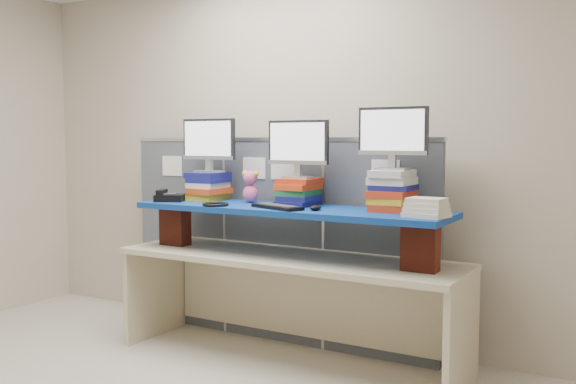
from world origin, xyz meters
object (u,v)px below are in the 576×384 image
Objects in this scene: keyboard at (277,207)px; monitor_right at (393,134)px; monitor_left at (209,142)px; monitor_center at (298,145)px; desk_phone at (169,197)px; desk at (288,277)px; blue_board at (288,210)px.

monitor_right is at bearing 41.06° from keyboard.
monitor_left is 1.00× the size of monitor_center.
desk is at bearing -21.87° from desk_phone.
monitor_left is at bearing -180.00° from monitor_center.
blue_board is 0.45m from monitor_center.
desk_phone is (-0.95, -0.10, 0.05)m from blue_board.
desk_phone is at bearing -160.90° from keyboard.
desk_phone is at bearing -133.46° from monitor_left.
keyboard is (-0.01, -0.25, -0.40)m from monitor_center.
monitor_left is at bearing -180.00° from monitor_right.
monitor_left is (-0.75, 0.12, 0.91)m from desk.
monitor_left reaches higher than desk.
monitor_center is (0.01, 0.12, 0.89)m from desk.
monitor_left is at bearing 171.02° from desk.
monitor_right is 1.72m from desk_phone.
desk is at bearing 53.18° from blue_board.
blue_board is 0.14m from keyboard.
keyboard is (-0.70, -0.25, -0.47)m from monitor_right.
monitor_right reaches higher than keyboard.
monitor_left is 1.08× the size of keyboard.
desk is 0.46m from blue_board.
desk is at bearing 109.69° from keyboard.
desk is 5.31× the size of monitor_right.
monitor_right is at bearing 9.70° from desk.
monitor_left reaches higher than desk_phone.
monitor_left is at bearing 18.75° from desk_phone.
monitor_right is (0.68, -0.00, 0.07)m from monitor_center.
desk_phone reaches higher than desk.
monitor_right reaches higher than monitor_left.
monitor_right reaches higher than desk_phone.
monitor_left is at bearing -177.49° from keyboard.
blue_board is (-0.00, -0.00, 0.46)m from desk.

